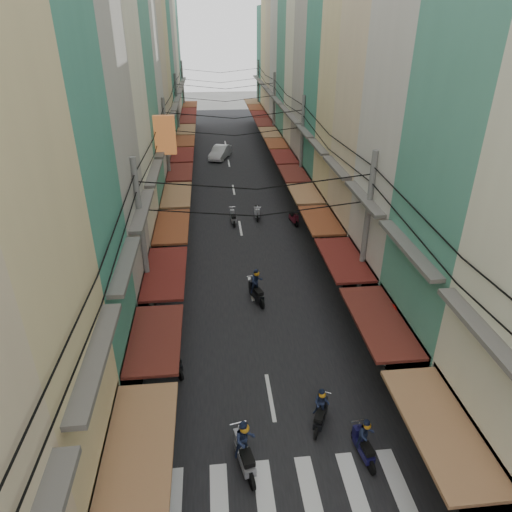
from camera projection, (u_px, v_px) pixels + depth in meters
ground at (264, 363)px, 19.38m from camera, size 160.00×160.00×0.00m
road at (235, 198)px, 36.99m from camera, size 10.00×80.00×0.02m
sidewalk_left at (154, 201)px, 36.39m from camera, size 3.00×80.00×0.06m
sidewalk_right at (314, 195)px, 37.57m from camera, size 3.00×80.00×0.06m
crosswalk at (287, 492)px, 14.08m from camera, size 7.55×2.40×0.01m
building_row_left at (110, 75)px, 28.71m from camera, size 7.80×67.67×23.70m
building_row_right at (354, 79)px, 30.21m from camera, size 7.80×68.98×22.59m
utility_poles at (238, 129)px, 29.54m from camera, size 10.20×66.13×8.20m
white_car at (220, 159)px, 47.39m from camera, size 4.96×3.20×1.63m
bicycle at (394, 331)px, 21.36m from camera, size 1.85×1.19×1.19m
moving_scooters at (257, 329)px, 20.56m from camera, size 8.03×22.59×2.00m
parked_scooters at (420, 433)px, 15.52m from camera, size 12.64×11.99×1.00m
pedestrians at (166, 320)px, 20.28m from camera, size 13.78×20.82×2.25m
market_umbrella at (452, 341)px, 17.03m from camera, size 2.50×2.50×2.63m
traffic_sign at (392, 323)px, 18.02m from camera, size 0.10×0.69×3.13m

